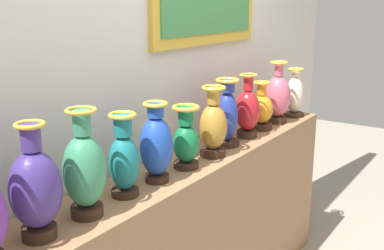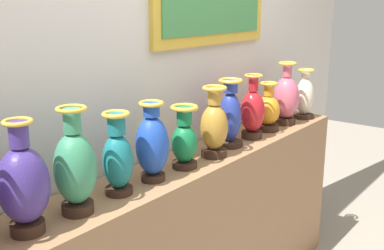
% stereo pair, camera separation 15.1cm
% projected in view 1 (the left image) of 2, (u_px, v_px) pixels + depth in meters
% --- Properties ---
extents(display_shelf, '(2.74, 0.37, 1.04)m').
position_uv_depth(display_shelf, '(192.00, 249.00, 2.59)').
color(display_shelf, '#99704C').
rests_on(display_shelf, ground_plane).
extents(back_wall, '(4.57, 0.14, 2.87)m').
position_uv_depth(back_wall, '(155.00, 80.00, 2.49)').
color(back_wall, silver).
rests_on(back_wall, ground_plane).
extents(vase_indigo, '(0.18, 0.18, 0.42)m').
position_uv_depth(vase_indigo, '(35.00, 189.00, 1.60)').
color(vase_indigo, '#382319').
rests_on(vase_indigo, display_shelf).
extents(vase_jade, '(0.17, 0.17, 0.43)m').
position_uv_depth(vase_jade, '(85.00, 170.00, 1.77)').
color(vase_jade, '#382319').
rests_on(vase_jade, display_shelf).
extents(vase_teal, '(0.13, 0.13, 0.36)m').
position_uv_depth(vase_teal, '(124.00, 159.00, 1.96)').
color(vase_teal, '#382319').
rests_on(vase_teal, display_shelf).
extents(vase_sapphire, '(0.15, 0.15, 0.37)m').
position_uv_depth(vase_sapphire, '(156.00, 145.00, 2.12)').
color(vase_sapphire, '#382319').
rests_on(vase_sapphire, display_shelf).
extents(vase_emerald, '(0.14, 0.14, 0.32)m').
position_uv_depth(vase_emerald, '(186.00, 140.00, 2.30)').
color(vase_emerald, '#382319').
rests_on(vase_emerald, display_shelf).
extents(vase_ochre, '(0.15, 0.15, 0.38)m').
position_uv_depth(vase_ochre, '(213.00, 126.00, 2.48)').
color(vase_ochre, '#382319').
rests_on(vase_ochre, display_shelf).
extents(vase_cobalt, '(0.16, 0.16, 0.39)m').
position_uv_depth(vase_cobalt, '(227.00, 115.00, 2.66)').
color(vase_cobalt, '#382319').
rests_on(vase_cobalt, display_shelf).
extents(vase_crimson, '(0.15, 0.15, 0.39)m').
position_uv_depth(vase_crimson, '(248.00, 111.00, 2.83)').
color(vase_crimson, '#382319').
rests_on(vase_crimson, display_shelf).
extents(vase_amber, '(0.15, 0.15, 0.31)m').
position_uv_depth(vase_amber, '(261.00, 110.00, 3.02)').
color(vase_amber, '#382319').
rests_on(vase_amber, display_shelf).
extents(vase_rose, '(0.17, 0.17, 0.42)m').
position_uv_depth(vase_rose, '(278.00, 97.00, 3.17)').
color(vase_rose, '#382319').
rests_on(vase_rose, display_shelf).
extents(vase_ivory, '(0.15, 0.15, 0.35)m').
position_uv_depth(vase_ivory, '(295.00, 95.00, 3.35)').
color(vase_ivory, '#382319').
rests_on(vase_ivory, display_shelf).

